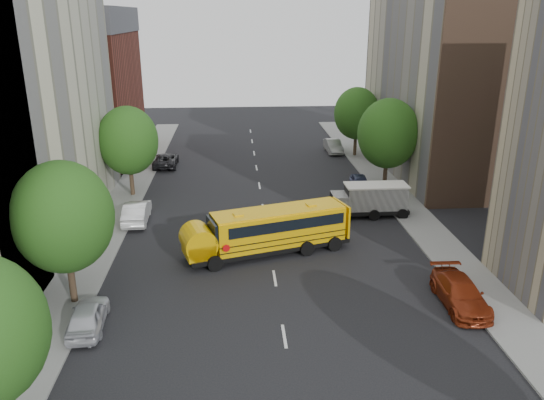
{
  "coord_description": "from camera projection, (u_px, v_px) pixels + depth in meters",
  "views": [
    {
      "loc": [
        -2.19,
        -29.91,
        14.7
      ],
      "look_at": [
        0.13,
        2.0,
        3.5
      ],
      "focal_mm": 35.0,
      "sensor_mm": 36.0,
      "label": 1
    }
  ],
  "objects": [
    {
      "name": "ground",
      "position": [
        272.0,
        263.0,
        33.16
      ],
      "size": [
        120.0,
        120.0,
        0.0
      ],
      "primitive_type": "plane",
      "color": "black",
      "rests_on": "ground"
    },
    {
      "name": "sidewalk_left",
      "position": [
        103.0,
        236.0,
        37.06
      ],
      "size": [
        3.0,
        80.0,
        0.12
      ],
      "primitive_type": "cube",
      "color": "slate",
      "rests_on": "ground"
    },
    {
      "name": "sidewalk_right",
      "position": [
        424.0,
        227.0,
        38.64
      ],
      "size": [
        3.0,
        80.0,
        0.12
      ],
      "primitive_type": "cube",
      "color": "slate",
      "rests_on": "ground"
    },
    {
      "name": "lane_markings",
      "position": [
        263.0,
        208.0,
        42.58
      ],
      "size": [
        0.15,
        64.0,
        0.01
      ],
      "primitive_type": "cube",
      "color": "silver",
      "rests_on": "ground"
    },
    {
      "name": "building_left_redbrick",
      "position": [
        84.0,
        97.0,
        56.14
      ],
      "size": [
        10.0,
        15.0,
        13.0
      ],
      "primitive_type": "cube",
      "color": "maroon",
      "rests_on": "ground"
    },
    {
      "name": "building_right_far",
      "position": [
        446.0,
        78.0,
        50.25
      ],
      "size": [
        10.0,
        22.0,
        18.0
      ],
      "primitive_type": "cube",
      "color": "#B5AB8D",
      "rests_on": "ground"
    },
    {
      "name": "building_right_sidewall",
      "position": [
        502.0,
        95.0,
        39.89
      ],
      "size": [
        10.1,
        0.3,
        18.0
      ],
      "primitive_type": "cube",
      "color": "brown",
      "rests_on": "ground"
    },
    {
      "name": "street_tree_1",
      "position": [
        63.0,
        217.0,
        27.01
      ],
      "size": [
        5.12,
        5.12,
        7.9
      ],
      "color": "#38281C",
      "rests_on": "ground"
    },
    {
      "name": "street_tree_2",
      "position": [
        128.0,
        141.0,
        44.0
      ],
      "size": [
        4.99,
        4.99,
        7.71
      ],
      "color": "#38281C",
      "rests_on": "ground"
    },
    {
      "name": "street_tree_4",
      "position": [
        388.0,
        134.0,
        45.42
      ],
      "size": [
        5.25,
        5.25,
        8.1
      ],
      "color": "#38281C",
      "rests_on": "ground"
    },
    {
      "name": "street_tree_5",
      "position": [
        357.0,
        113.0,
        56.84
      ],
      "size": [
        4.86,
        4.86,
        7.51
      ],
      "color": "#38281C",
      "rests_on": "ground"
    },
    {
      "name": "school_bus",
      "position": [
        267.0,
        229.0,
        34.02
      ],
      "size": [
        10.91,
        5.42,
        3.02
      ],
      "rotation": [
        0.0,
        0.0,
        0.3
      ],
      "color": "black",
      "rests_on": "ground"
    },
    {
      "name": "safari_truck",
      "position": [
        370.0,
        199.0,
        40.6
      ],
      "size": [
        5.92,
        2.22,
        2.52
      ],
      "rotation": [
        0.0,
        0.0,
        0.0
      ],
      "color": "black",
      "rests_on": "ground"
    },
    {
      "name": "parked_car_0",
      "position": [
        88.0,
        316.0,
        26.08
      ],
      "size": [
        1.89,
        4.19,
        1.39
      ],
      "primitive_type": "imported",
      "rotation": [
        0.0,
        0.0,
        3.2
      ],
      "color": "silver",
      "rests_on": "ground"
    },
    {
      "name": "parked_car_1",
      "position": [
        137.0,
        212.0,
        39.6
      ],
      "size": [
        1.81,
        4.82,
        1.57
      ],
      "primitive_type": "imported",
      "rotation": [
        0.0,
        0.0,
        3.17
      ],
      "color": "white",
      "rests_on": "ground"
    },
    {
      "name": "parked_car_2",
      "position": [
        166.0,
        160.0,
        54.16
      ],
      "size": [
        2.31,
        4.97,
        1.38
      ],
      "primitive_type": "imported",
      "rotation": [
        0.0,
        0.0,
        3.15
      ],
      "color": "black",
      "rests_on": "ground"
    },
    {
      "name": "parked_car_3",
      "position": [
        460.0,
        293.0,
        28.14
      ],
      "size": [
        2.15,
        5.06,
        1.46
      ],
      "primitive_type": "imported",
      "rotation": [
        0.0,
        0.0,
        -0.02
      ],
      "color": "maroon",
      "rests_on": "ground"
    },
    {
      "name": "parked_car_4",
      "position": [
        360.0,
        183.0,
        46.79
      ],
      "size": [
        1.92,
        4.04,
        1.33
      ],
      "primitive_type": "imported",
      "rotation": [
        0.0,
        0.0,
        -0.09
      ],
      "color": "#333959",
      "rests_on": "ground"
    },
    {
      "name": "parked_car_5",
      "position": [
        333.0,
        146.0,
        59.72
      ],
      "size": [
        1.66,
        4.46,
        1.45
      ],
      "primitive_type": "imported",
      "rotation": [
        0.0,
        0.0,
        0.03
      ],
      "color": "gray",
      "rests_on": "ground"
    }
  ]
}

